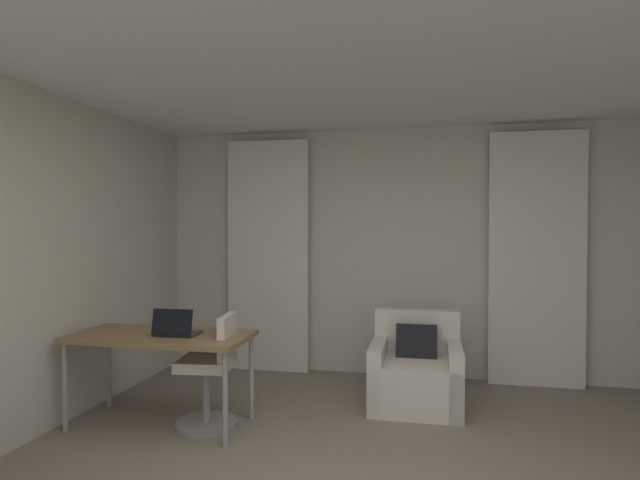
{
  "coord_description": "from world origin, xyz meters",
  "views": [
    {
      "loc": [
        0.34,
        -2.48,
        1.56
      ],
      "look_at": [
        -0.49,
        1.43,
        1.46
      ],
      "focal_mm": 29.0,
      "sensor_mm": 36.0,
      "label": 1
    }
  ],
  "objects_px": {
    "armchair": "(416,374)",
    "desk_chair": "(211,377)",
    "desk": "(161,341)",
    "laptop": "(176,330)"
  },
  "relations": [
    {
      "from": "armchair",
      "to": "desk_chair",
      "type": "relative_size",
      "value": 0.91
    },
    {
      "from": "desk",
      "to": "desk_chair",
      "type": "xyz_separation_m",
      "value": [
        0.4,
        0.05,
        -0.27
      ]
    },
    {
      "from": "laptop",
      "to": "desk",
      "type": "bearing_deg",
      "value": 167.98
    },
    {
      "from": "desk_chair",
      "to": "laptop",
      "type": "xyz_separation_m",
      "value": [
        -0.25,
        -0.08,
        0.37
      ]
    },
    {
      "from": "desk",
      "to": "laptop",
      "type": "xyz_separation_m",
      "value": [
        0.15,
        -0.03,
        0.1
      ]
    },
    {
      "from": "desk",
      "to": "desk_chair",
      "type": "bearing_deg",
      "value": 6.42
    },
    {
      "from": "laptop",
      "to": "armchair",
      "type": "bearing_deg",
      "value": 26.65
    },
    {
      "from": "armchair",
      "to": "desk",
      "type": "height_order",
      "value": "armchair"
    },
    {
      "from": "armchair",
      "to": "desk_chair",
      "type": "bearing_deg",
      "value": -151.9
    },
    {
      "from": "laptop",
      "to": "desk_chair",
      "type": "bearing_deg",
      "value": 16.89
    }
  ]
}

